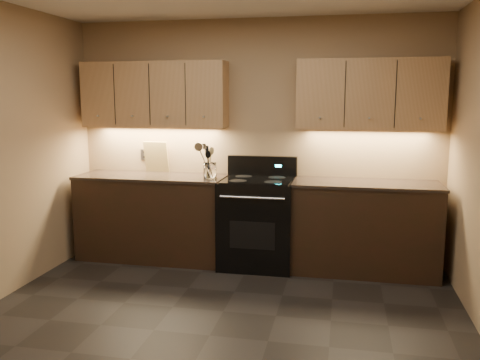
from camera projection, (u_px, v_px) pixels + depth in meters
name	position (u px, v px, depth m)	size (l,w,h in m)	color
floor	(210.00, 336.00, 3.83)	(4.00, 4.00, 0.00)	black
wall_back	(256.00, 141.00, 5.55)	(4.00, 0.04, 2.60)	#997D5A
counter_left	(153.00, 217.00, 5.61)	(1.62, 0.62, 0.93)	black
counter_right	(365.00, 227.00, 5.16)	(1.46, 0.62, 0.93)	black
stove	(258.00, 221.00, 5.36)	(0.76, 0.68, 1.14)	black
upper_cab_left	(155.00, 95.00, 5.54)	(1.60, 0.30, 0.70)	tan
upper_cab_right	(369.00, 94.00, 5.08)	(1.44, 0.30, 0.70)	tan
outlet_plate	(144.00, 155.00, 5.83)	(0.09, 0.01, 0.12)	#B2B5BA
utensil_crock	(210.00, 171.00, 5.31)	(0.15, 0.15, 0.17)	white
cutting_board	(156.00, 157.00, 5.76)	(0.28, 0.02, 0.35)	tan
wooden_spoon	(208.00, 162.00, 5.30)	(0.06, 0.06, 0.31)	tan
black_spoon	(209.00, 163.00, 5.31)	(0.06, 0.06, 0.30)	black
black_turner	(210.00, 161.00, 5.28)	(0.08, 0.08, 0.34)	black
steel_spatula	(212.00, 159.00, 5.29)	(0.08, 0.08, 0.37)	silver
steel_skimmer	(211.00, 160.00, 5.26)	(0.09, 0.09, 0.37)	silver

